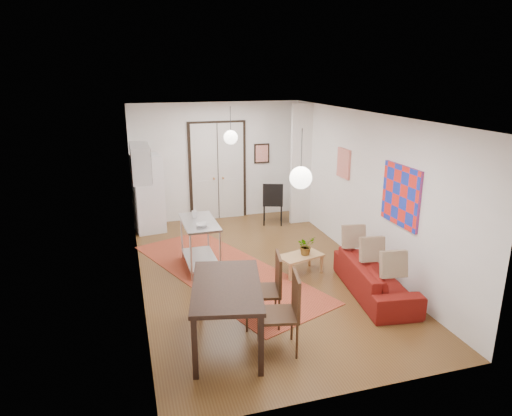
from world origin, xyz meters
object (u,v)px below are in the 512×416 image
object	(u,v)px
dining_chair_far	(275,303)
black_side_chair	(272,198)
kitchen_counter	(200,238)
fridge	(148,194)
coffee_table	(300,257)
sofa	(375,278)
dining_table	(227,291)
dining_chair_near	(260,281)

from	to	relation	value
dining_chair_far	black_side_chair	bearing A→B (deg)	174.33
kitchen_counter	fridge	world-z (taller)	fridge
coffee_table	sofa	bearing A→B (deg)	-51.36
coffee_table	dining_table	size ratio (longest dim) A/B	0.52
kitchen_counter	fridge	size ratio (longest dim) A/B	0.68
kitchen_counter	dining_chair_far	size ratio (longest dim) A/B	1.12
dining_table	dining_chair_near	xyz separation A→B (m)	(0.60, 0.46, -0.15)
coffee_table	black_side_chair	size ratio (longest dim) A/B	0.86
dining_chair_near	dining_chair_far	xyz separation A→B (m)	(0.00, -0.70, 0.00)
kitchen_counter	dining_table	world-z (taller)	kitchen_counter
fridge	dining_chair_far	xyz separation A→B (m)	(1.30, -5.26, -0.26)
coffee_table	dining_chair_far	xyz separation A→B (m)	(-1.20, -2.07, 0.32)
kitchen_counter	dining_chair_far	xyz separation A→B (m)	(0.52, -2.84, 0.03)
dining_chair_near	black_side_chair	xyz separation A→B (m)	(1.63, 4.38, -0.02)
dining_table	coffee_table	bearing A→B (deg)	45.43
coffee_table	dining_chair_near	world-z (taller)	dining_chair_near
dining_chair_near	dining_chair_far	bearing A→B (deg)	12.18
dining_chair_near	black_side_chair	size ratio (longest dim) A/B	1.04
dining_table	black_side_chair	world-z (taller)	black_side_chair
sofa	dining_chair_far	world-z (taller)	dining_chair_far
sofa	coffee_table	distance (m)	1.43
kitchen_counter	coffee_table	bearing A→B (deg)	-24.49
sofa	kitchen_counter	bearing A→B (deg)	62.06
dining_chair_far	black_side_chair	xyz separation A→B (m)	(1.63, 5.08, -0.02)
dining_chair_near	fridge	bearing A→B (deg)	-151.94
kitchen_counter	dining_chair_far	distance (m)	2.88
coffee_table	fridge	world-z (taller)	fridge
sofa	coffee_table	xyz separation A→B (m)	(-0.89, 1.12, 0.02)
dining_chair_near	kitchen_counter	bearing A→B (deg)	-154.08
dining_table	dining_chair_far	xyz separation A→B (m)	(0.60, -0.24, -0.15)
sofa	kitchen_counter	xyz separation A→B (m)	(-2.62, 1.89, 0.31)
black_side_chair	dining_chair_near	bearing A→B (deg)	88.26
fridge	dining_table	distance (m)	5.08
dining_table	dining_chair_near	distance (m)	0.77
dining_table	dining_chair_far	size ratio (longest dim) A/B	1.61
sofa	coffee_table	world-z (taller)	sofa
sofa	dining_chair_near	xyz separation A→B (m)	(-2.10, -0.25, 0.34)
coffee_table	fridge	size ratio (longest dim) A/B	0.50
dining_chair_near	black_side_chair	bearing A→B (deg)	171.69
kitchen_counter	dining_table	xyz separation A→B (m)	(-0.08, -2.60, 0.18)
fridge	black_side_chair	size ratio (longest dim) A/B	1.71
dining_chair_far	black_side_chair	distance (m)	5.33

